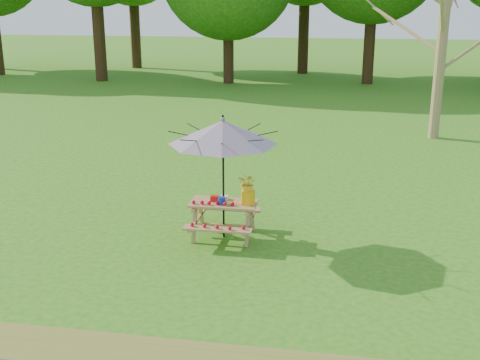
# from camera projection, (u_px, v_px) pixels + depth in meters

# --- Properties ---
(ground) EXTENTS (120.00, 120.00, 0.00)m
(ground) POSITION_uv_depth(u_px,v_px,m) (179.00, 264.00, 9.84)
(ground) COLOR #287215
(ground) RESTS_ON ground
(picnic_table) EXTENTS (1.20, 1.32, 0.67)m
(picnic_table) POSITION_uv_depth(u_px,v_px,m) (224.00, 220.00, 10.87)
(picnic_table) COLOR #9A7845
(picnic_table) RESTS_ON ground
(patio_umbrella) EXTENTS (2.23, 2.23, 2.25)m
(patio_umbrella) POSITION_uv_depth(u_px,v_px,m) (223.00, 132.00, 10.40)
(patio_umbrella) COLOR black
(patio_umbrella) RESTS_ON ground
(produce_bins) EXTENTS (0.30, 0.40, 0.13)m
(produce_bins) POSITION_uv_depth(u_px,v_px,m) (220.00, 199.00, 10.76)
(produce_bins) COLOR red
(produce_bins) RESTS_ON picnic_table
(tomatoes_row) EXTENTS (0.77, 0.13, 0.07)m
(tomatoes_row) POSITION_uv_depth(u_px,v_px,m) (213.00, 203.00, 10.61)
(tomatoes_row) COLOR red
(tomatoes_row) RESTS_ON picnic_table
(flower_bucket) EXTENTS (0.43, 0.40, 0.57)m
(flower_bucket) POSITION_uv_depth(u_px,v_px,m) (248.00, 187.00, 10.60)
(flower_bucket) COLOR #FFB10D
(flower_bucket) RESTS_ON picnic_table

